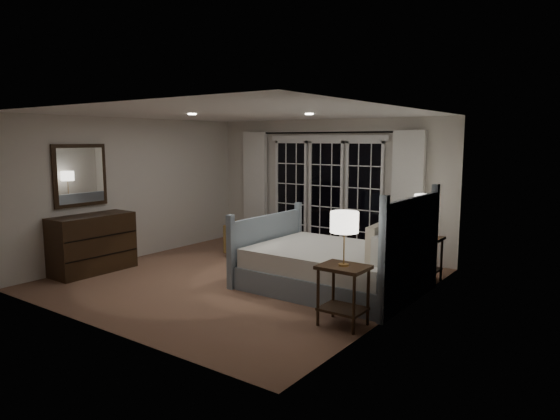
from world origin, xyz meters
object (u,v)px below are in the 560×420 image
Objects in this scene: nightstand_left at (343,286)px; dresser at (93,244)px; armchair at (244,238)px; lamp_right at (425,203)px; nightstand_right at (423,252)px; lamp_left at (344,223)px; bed at (336,266)px.

dresser is at bearing -176.33° from nightstand_left.
armchair is at bearing 64.39° from dresser.
lamp_right is 0.94× the size of armchair.
nightstand_left is 2.42m from lamp_right.
dresser reaches higher than nightstand_left.
nightstand_left reaches higher than armchair.
lamp_left is (-0.10, -2.31, 0.75)m from nightstand_right.
lamp_right is 3.47m from armchair.
dresser is (-4.50, -2.59, -0.72)m from lamp_right.
nightstand_left is at bearing 3.67° from dresser.
lamp_left is at bearing 26.01° from armchair.
armchair is (-3.25, 2.12, -0.16)m from nightstand_left.
nightstand_left is 1.14× the size of lamp_left.
lamp_right is 5.24m from dresser.
lamp_right is (0.10, 2.31, -0.01)m from lamp_left.
lamp_right is 0.48× the size of dresser.
lamp_right is at bearing 180.00° from nightstand_right.
bed is 3.92m from dresser.
nightstand_left is at bearing -92.39° from nightstand_right.
bed is at bearing 122.97° from nightstand_left.
bed is at bearing -127.08° from nightstand_right.
dresser is at bearing -56.55° from armchair.
lamp_right is (0.86, 1.14, 0.84)m from bed.
nightstand_left is 4.41m from dresser.
armchair is at bearing 146.95° from lamp_left.
bed reaches higher than armchair.
bed is at bearing 38.34° from armchair.
lamp_left is at bearing -57.03° from bed.
dresser is (-1.15, -2.40, 0.16)m from armchair.
armchair is (-3.35, -0.19, -0.14)m from nightstand_right.
armchair is at bearing 146.95° from nightstand_left.
bed is at bearing 122.97° from lamp_left.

